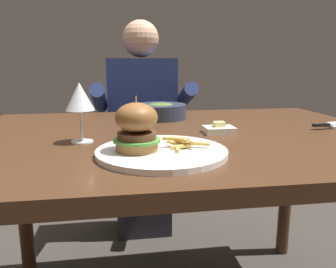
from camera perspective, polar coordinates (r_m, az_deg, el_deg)
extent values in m
cube|color=#472B19|center=(1.05, 2.23, -0.79)|extent=(1.36, 0.97, 0.04)
cylinder|color=#472B19|center=(1.60, -23.87, -11.06)|extent=(0.06, 0.06, 0.70)
cylinder|color=#472B19|center=(1.75, 19.93, -8.80)|extent=(0.06, 0.06, 0.70)
cylinder|color=white|center=(0.79, -1.11, -3.14)|extent=(0.32, 0.32, 0.01)
cylinder|color=#9E6B38|center=(0.77, -5.43, -2.08)|extent=(0.10, 0.10, 0.02)
cylinder|color=#4C9338|center=(0.77, -5.45, -1.07)|extent=(0.11, 0.11, 0.01)
cylinder|color=brown|center=(0.77, -5.46, -0.27)|extent=(0.09, 0.09, 0.02)
ellipsoid|color=brown|center=(0.76, -5.53, 2.88)|extent=(0.10, 0.10, 0.07)
cylinder|color=#CCB78C|center=(0.76, -5.57, 4.75)|extent=(0.00, 0.00, 0.05)
cylinder|color=#E0B251|center=(0.77, 1.70, -2.51)|extent=(0.02, 0.06, 0.01)
cylinder|color=#EABC5B|center=(0.78, 2.16, -2.19)|extent=(0.05, 0.02, 0.01)
cylinder|color=gold|center=(0.80, 5.18, -1.67)|extent=(0.06, 0.03, 0.01)
cylinder|color=#EABC5B|center=(0.81, 2.11, -1.44)|extent=(0.06, 0.04, 0.01)
cylinder|color=#E0B251|center=(0.83, 2.84, -1.56)|extent=(0.02, 0.07, 0.01)
cylinder|color=#EABC5B|center=(0.80, 2.30, -1.60)|extent=(0.05, 0.03, 0.01)
cylinder|color=gold|center=(0.80, 3.12, -1.23)|extent=(0.04, 0.07, 0.01)
cylinder|color=gold|center=(0.79, 1.37, -0.86)|extent=(0.06, 0.03, 0.01)
cylinder|color=gold|center=(0.80, 2.16, -0.97)|extent=(0.04, 0.05, 0.01)
cylinder|color=silver|center=(0.94, -14.71, -1.28)|extent=(0.06, 0.06, 0.00)
cylinder|color=silver|center=(0.93, -14.86, 1.41)|extent=(0.01, 0.01, 0.09)
cone|color=silver|center=(0.92, -15.13, 6.34)|extent=(0.08, 0.08, 0.08)
cube|color=black|center=(1.20, 25.11, 1.44)|extent=(0.06, 0.02, 0.01)
cube|color=white|center=(1.04, 8.86, 0.73)|extent=(0.10, 0.08, 0.02)
cube|color=#F4E58C|center=(1.04, 8.90, 1.70)|extent=(0.03, 0.03, 0.02)
cylinder|color=#2D384C|center=(1.30, -1.25, 3.95)|extent=(0.20, 0.20, 0.06)
ellipsoid|color=#4C662D|center=(1.30, -1.25, 4.93)|extent=(0.11, 0.11, 0.02)
cube|color=#282833|center=(1.91, -4.33, -10.13)|extent=(0.30, 0.22, 0.46)
cube|color=navy|center=(1.78, -4.58, 4.60)|extent=(0.36, 0.20, 0.52)
sphere|color=tan|center=(1.77, -4.79, 16.21)|extent=(0.19, 0.19, 0.19)
cylinder|color=navy|center=(1.69, -11.89, 6.02)|extent=(0.07, 0.34, 0.18)
cylinder|color=navy|center=(1.73, 2.92, 6.38)|extent=(0.07, 0.34, 0.18)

